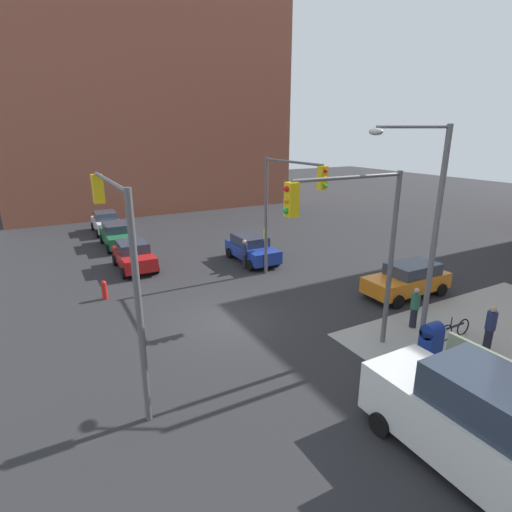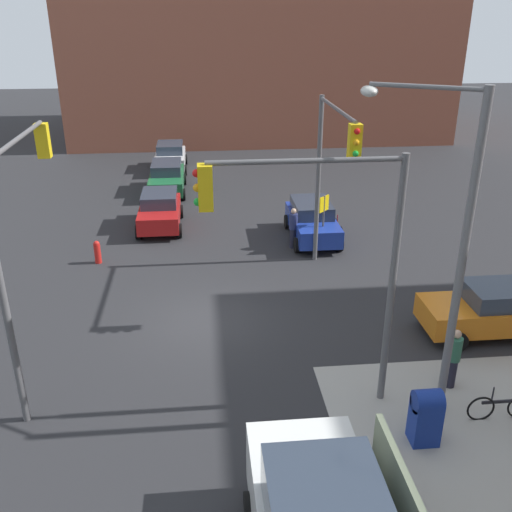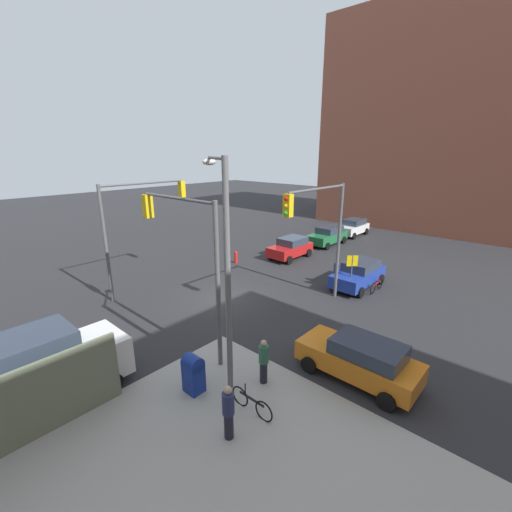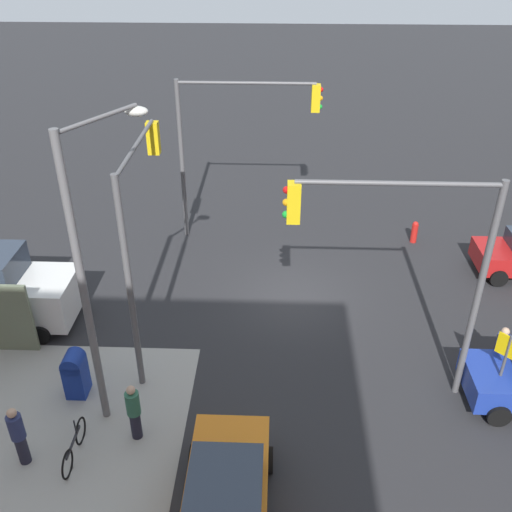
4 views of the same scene
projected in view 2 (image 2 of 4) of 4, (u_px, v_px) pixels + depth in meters
name	position (u px, v px, depth m)	size (l,w,h in m)	color
ground_plane	(206.00, 320.00, 18.67)	(120.00, 120.00, 0.00)	#28282B
traffic_signal_nw_corner	(331.00, 159.00, 19.55)	(5.16, 0.36, 6.50)	#59595B
traffic_signal_se_corner	(20.00, 215.00, 14.24)	(5.53, 0.36, 6.50)	#59595B
traffic_signal_ne_corner	(322.00, 238.00, 12.98)	(0.36, 4.74, 6.50)	#59595B
street_lamp_corner	(448.00, 237.00, 12.70)	(1.57, 2.37, 8.00)	slate
warning_sign_two_way	(324.00, 213.00, 23.39)	(0.48, 0.48, 2.40)	#4C4C4C
mailbox_blue	(426.00, 415.00, 13.16)	(0.56, 0.64, 1.43)	navy
fire_hydrant	(97.00, 252.00, 22.66)	(0.26, 0.26, 0.94)	red
coupe_white	(170.00, 156.00, 35.63)	(4.00, 2.02, 1.62)	white
hatchback_green	(167.00, 177.00, 31.25)	(4.28, 2.02, 1.62)	#1E6638
coupe_red	(160.00, 210.00, 26.21)	(3.85, 2.02, 1.62)	#B21919
hatchback_orange	(497.00, 309.00, 17.62)	(2.02, 4.40, 1.62)	orange
sedan_blue	(312.00, 220.00, 24.96)	(4.20, 2.02, 1.62)	#1E389E
pedestrian_crossing	(453.00, 358.00, 15.06)	(0.36, 0.36, 1.74)	#2D664C
pedestrian_walking_north	(293.00, 227.00, 23.94)	(0.36, 0.36, 1.75)	navy
bicycle_leaning_on_fence	(501.00, 407.00, 14.07)	(0.05, 1.75, 0.97)	black
bicycle_at_crosswalk	(338.00, 230.00, 25.27)	(1.75, 0.05, 0.97)	black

